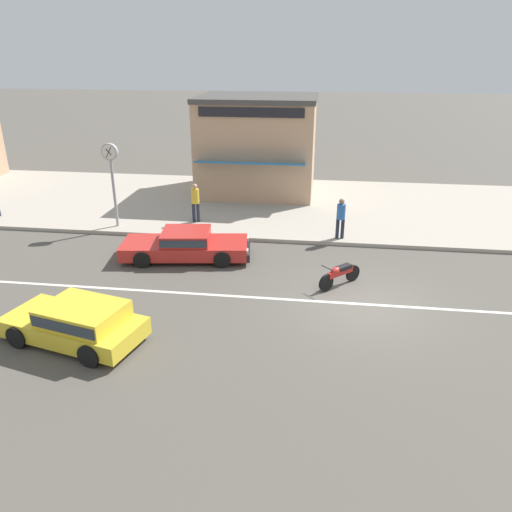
{
  "coord_description": "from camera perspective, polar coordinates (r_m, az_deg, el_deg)",
  "views": [
    {
      "loc": [
        -1.41,
        -13.73,
        7.19
      ],
      "look_at": [
        -3.46,
        1.44,
        0.8
      ],
      "focal_mm": 35.0,
      "sensor_mm": 36.0,
      "label": 1
    }
  ],
  "objects": [
    {
      "name": "ground_plane",
      "position": [
        15.57,
        12.05,
        -5.41
      ],
      "size": [
        160.0,
        160.0,
        0.0
      ],
      "primitive_type": "plane",
      "color": "#544F47"
    },
    {
      "name": "shopfront_mid_block",
      "position": [
        26.48,
        0.22,
        12.65
      ],
      "size": [
        5.91,
        5.82,
        4.87
      ],
      "color": "tan",
      "rests_on": "kerb_strip"
    },
    {
      "name": "lane_centre_stripe",
      "position": [
        15.57,
        12.05,
        -5.4
      ],
      "size": [
        50.4,
        0.14,
        0.01
      ],
      "primitive_type": "cube",
      "color": "silver",
      "rests_on": "ground"
    },
    {
      "name": "sedan_red_0",
      "position": [
        18.49,
        -8.0,
        1.32
      ],
      "size": [
        4.86,
        2.38,
        1.06
      ],
      "color": "red",
      "rests_on": "ground"
    },
    {
      "name": "pedestrian_mid_kerb",
      "position": [
        21.84,
        -6.95,
        6.4
      ],
      "size": [
        0.34,
        0.34,
        1.69
      ],
      "color": "#232838",
      "rests_on": "kerb_strip"
    },
    {
      "name": "pedestrian_by_shop",
      "position": [
        20.01,
        9.68,
        4.59
      ],
      "size": [
        0.34,
        0.34,
        1.63
      ],
      "color": "#232838",
      "rests_on": "kerb_strip"
    },
    {
      "name": "street_clock",
      "position": [
        21.56,
        -16.23,
        9.98
      ],
      "size": [
        0.68,
        0.22,
        3.51
      ],
      "color": "#9E9EA3",
      "rests_on": "kerb_strip"
    },
    {
      "name": "kerb_strip",
      "position": [
        24.64,
        10.68,
        5.47
      ],
      "size": [
        68.0,
        10.0,
        0.15
      ],
      "primitive_type": "cube",
      "color": "#ADA393",
      "rests_on": "ground"
    },
    {
      "name": "motorcycle_0",
      "position": [
        16.41,
        9.53,
        -2.06
      ],
      "size": [
        1.34,
        1.33,
        0.8
      ],
      "color": "black",
      "rests_on": "ground"
    },
    {
      "name": "hatchback_yellow_2",
      "position": [
        13.96,
        -19.8,
        -7.06
      ],
      "size": [
        4.09,
        2.53,
        1.1
      ],
      "color": "yellow",
      "rests_on": "ground"
    }
  ]
}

